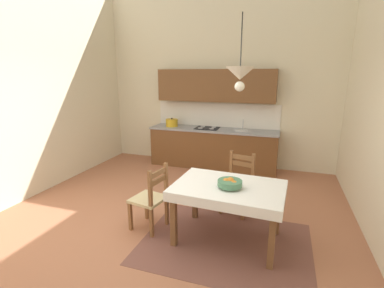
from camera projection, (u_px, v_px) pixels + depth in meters
ground_plane at (160, 236)px, 3.81m from camera, size 5.86×7.09×0.10m
wall_back at (219, 75)px, 6.32m from camera, size 5.86×0.12×4.13m
area_rug at (225, 243)px, 3.58m from camera, size 2.10×1.60×0.01m
kitchen_cabinetry at (213, 130)px, 6.32m from camera, size 2.88×0.63×2.20m
dining_table at (228, 195)px, 3.51m from camera, size 1.41×1.01×0.75m
dining_chair_kitchen_side at (238, 185)px, 4.32m from camera, size 0.50×0.50×0.93m
dining_chair_tv_side at (151, 199)px, 3.82m from camera, size 0.49×0.49×0.93m
fruit_bowl at (230, 183)px, 3.40m from camera, size 0.30×0.30×0.12m
pendant_lamp at (240, 74)px, 3.00m from camera, size 0.32×0.32×0.80m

